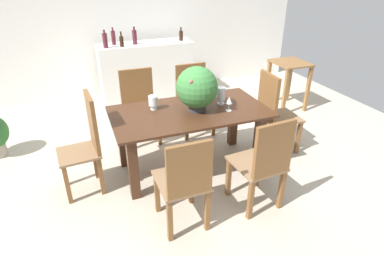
# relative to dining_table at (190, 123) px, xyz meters

# --- Properties ---
(ground_plane) EXTENTS (7.04, 7.04, 0.00)m
(ground_plane) POSITION_rel_dining_table_xyz_m (0.00, 0.28, -0.58)
(ground_plane) COLOR #BCB29E
(back_wall) EXTENTS (6.40, 0.10, 2.60)m
(back_wall) POSITION_rel_dining_table_xyz_m (0.00, 2.88, 0.72)
(back_wall) COLOR white
(back_wall) RESTS_ON ground
(dining_table) EXTENTS (1.72, 0.91, 0.74)m
(dining_table) POSITION_rel_dining_table_xyz_m (0.00, 0.00, 0.00)
(dining_table) COLOR #422616
(dining_table) RESTS_ON ground
(chair_near_left) EXTENTS (0.43, 0.48, 0.96)m
(chair_near_left) POSITION_rel_dining_table_xyz_m (-0.39, -0.92, -0.06)
(chair_near_left) COLOR brown
(chair_near_left) RESTS_ON ground
(chair_head_end) EXTENTS (0.44, 0.43, 1.07)m
(chair_head_end) POSITION_rel_dining_table_xyz_m (-1.12, 0.01, -0.01)
(chair_head_end) COLOR brown
(chair_head_end) RESTS_ON ground
(chair_foot_end) EXTENTS (0.47, 0.46, 1.04)m
(chair_foot_end) POSITION_rel_dining_table_xyz_m (1.11, 0.00, -0.02)
(chair_foot_end) COLOR brown
(chair_foot_end) RESTS_ON ground
(chair_far_left) EXTENTS (0.48, 0.41, 0.98)m
(chair_far_left) POSITION_rel_dining_table_xyz_m (-0.39, 0.91, -0.04)
(chair_far_left) COLOR brown
(chair_far_left) RESTS_ON ground
(chair_near_right) EXTENTS (0.47, 0.50, 0.99)m
(chair_near_right) POSITION_rel_dining_table_xyz_m (0.40, -0.92, -0.04)
(chair_near_right) COLOR brown
(chair_near_right) RESTS_ON ground
(chair_far_right) EXTENTS (0.48, 0.44, 0.96)m
(chair_far_right) POSITION_rel_dining_table_xyz_m (0.39, 0.91, -0.04)
(chair_far_right) COLOR brown
(chair_far_right) RESTS_ON ground
(flower_centerpiece) EXTENTS (0.45, 0.45, 0.49)m
(flower_centerpiece) POSITION_rel_dining_table_xyz_m (0.08, -0.02, 0.42)
(flower_centerpiece) COLOR #333338
(flower_centerpiece) RESTS_ON dining_table
(crystal_vase_left) EXTENTS (0.10, 0.10, 0.16)m
(crystal_vase_left) POSITION_rel_dining_table_xyz_m (-0.36, 0.17, 0.26)
(crystal_vase_left) COLOR silver
(crystal_vase_left) RESTS_ON dining_table
(crystal_vase_center_near) EXTENTS (0.10, 0.10, 0.20)m
(crystal_vase_center_near) POSITION_rel_dining_table_xyz_m (0.40, 0.05, 0.28)
(crystal_vase_center_near) COLOR silver
(crystal_vase_center_near) RESTS_ON dining_table
(wine_glass) EXTENTS (0.07, 0.07, 0.16)m
(wine_glass) POSITION_rel_dining_table_xyz_m (0.40, -0.15, 0.27)
(wine_glass) COLOR silver
(wine_glass) RESTS_ON dining_table
(kitchen_counter) EXTENTS (1.60, 0.50, 0.99)m
(kitchen_counter) POSITION_rel_dining_table_xyz_m (0.07, 2.35, -0.09)
(kitchen_counter) COLOR silver
(kitchen_counter) RESTS_ON ground
(wine_bottle_clear) EXTENTS (0.06, 0.06, 0.24)m
(wine_bottle_clear) POSITION_rel_dining_table_xyz_m (-0.34, 2.22, 0.50)
(wine_bottle_clear) COLOR black
(wine_bottle_clear) RESTS_ON kitchen_counter
(wine_bottle_dark) EXTENTS (0.07, 0.07, 0.28)m
(wine_bottle_dark) POSITION_rel_dining_table_xyz_m (-0.10, 2.33, 0.53)
(wine_bottle_dark) COLOR #511E28
(wine_bottle_dark) RESTS_ON kitchen_counter
(wine_bottle_tall) EXTENTS (0.07, 0.07, 0.28)m
(wine_bottle_tall) POSITION_rel_dining_table_xyz_m (-0.44, 2.42, 0.53)
(wine_bottle_tall) COLOR #511E28
(wine_bottle_tall) RESTS_ON kitchen_counter
(wine_bottle_green) EXTENTS (0.07, 0.07, 0.23)m
(wine_bottle_green) POSITION_rel_dining_table_xyz_m (0.71, 2.33, 0.50)
(wine_bottle_green) COLOR black
(wine_bottle_green) RESTS_ON kitchen_counter
(wine_bottle_amber) EXTENTS (0.08, 0.08, 0.28)m
(wine_bottle_amber) POSITION_rel_dining_table_xyz_m (-0.59, 2.23, 0.53)
(wine_bottle_amber) COLOR #511E28
(wine_bottle_amber) RESTS_ON kitchen_counter
(side_table) EXTENTS (0.52, 0.57, 0.79)m
(side_table) POSITION_rel_dining_table_xyz_m (2.14, 1.11, -0.01)
(side_table) COLOR brown
(side_table) RESTS_ON ground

